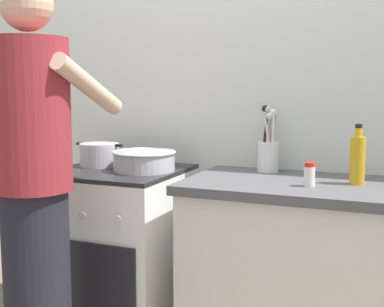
{
  "coord_description": "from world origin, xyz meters",
  "views": [
    {
      "loc": [
        0.92,
        -1.97,
        1.29
      ],
      "look_at": [
        0.05,
        0.12,
        1.0
      ],
      "focal_mm": 47.49,
      "sensor_mm": 36.0,
      "label": 1
    }
  ],
  "objects_px": {
    "utensil_crock": "(268,150)",
    "person": "(35,200)",
    "stove_range": "(120,258)",
    "pot": "(99,155)",
    "spice_bottle": "(309,175)",
    "oil_bottle": "(357,159)",
    "mixing_bowl": "(144,160)"
  },
  "relations": [
    {
      "from": "utensil_crock",
      "to": "person",
      "type": "height_order",
      "value": "person"
    },
    {
      "from": "pot",
      "to": "utensil_crock",
      "type": "height_order",
      "value": "utensil_crock"
    },
    {
      "from": "stove_range",
      "to": "spice_bottle",
      "type": "bearing_deg",
      "value": -5.36
    },
    {
      "from": "mixing_bowl",
      "to": "spice_bottle",
      "type": "distance_m",
      "value": 0.8
    },
    {
      "from": "stove_range",
      "to": "person",
      "type": "height_order",
      "value": "person"
    },
    {
      "from": "stove_range",
      "to": "spice_bottle",
      "type": "xyz_separation_m",
      "value": [
        0.93,
        -0.09,
        0.5
      ]
    },
    {
      "from": "oil_bottle",
      "to": "person",
      "type": "relative_size",
      "value": 0.15
    },
    {
      "from": "mixing_bowl",
      "to": "spice_bottle",
      "type": "bearing_deg",
      "value": -6.53
    },
    {
      "from": "oil_bottle",
      "to": "person",
      "type": "bearing_deg",
      "value": -152.3
    },
    {
      "from": "utensil_crock",
      "to": "oil_bottle",
      "type": "xyz_separation_m",
      "value": [
        0.42,
        -0.18,
        0.0
      ]
    },
    {
      "from": "stove_range",
      "to": "utensil_crock",
      "type": "relative_size",
      "value": 2.87
    },
    {
      "from": "pot",
      "to": "utensil_crock",
      "type": "distance_m",
      "value": 0.85
    },
    {
      "from": "pot",
      "to": "oil_bottle",
      "type": "xyz_separation_m",
      "value": [
        1.25,
        -0.02,
        0.05
      ]
    },
    {
      "from": "stove_range",
      "to": "spice_bottle",
      "type": "relative_size",
      "value": 9.21
    },
    {
      "from": "utensil_crock",
      "to": "oil_bottle",
      "type": "height_order",
      "value": "utensil_crock"
    },
    {
      "from": "mixing_bowl",
      "to": "oil_bottle",
      "type": "relative_size",
      "value": 1.24
    },
    {
      "from": "stove_range",
      "to": "oil_bottle",
      "type": "height_order",
      "value": "oil_bottle"
    },
    {
      "from": "spice_bottle",
      "to": "person",
      "type": "relative_size",
      "value": 0.06
    },
    {
      "from": "stove_range",
      "to": "mixing_bowl",
      "type": "distance_m",
      "value": 0.52
    },
    {
      "from": "utensil_crock",
      "to": "stove_range",
      "type": "bearing_deg",
      "value": -163.03
    },
    {
      "from": "mixing_bowl",
      "to": "person",
      "type": "bearing_deg",
      "value": -107.29
    },
    {
      "from": "oil_bottle",
      "to": "mixing_bowl",
      "type": "bearing_deg",
      "value": -178.21
    },
    {
      "from": "pot",
      "to": "utensil_crock",
      "type": "relative_size",
      "value": 0.84
    },
    {
      "from": "mixing_bowl",
      "to": "oil_bottle",
      "type": "distance_m",
      "value": 0.97
    },
    {
      "from": "pot",
      "to": "spice_bottle",
      "type": "xyz_separation_m",
      "value": [
        1.07,
        -0.14,
        -0.01
      ]
    },
    {
      "from": "spice_bottle",
      "to": "stove_range",
      "type": "bearing_deg",
      "value": 174.64
    },
    {
      "from": "spice_bottle",
      "to": "oil_bottle",
      "type": "xyz_separation_m",
      "value": [
        0.17,
        0.12,
        0.06
      ]
    },
    {
      "from": "spice_bottle",
      "to": "oil_bottle",
      "type": "bearing_deg",
      "value": 35.21
    },
    {
      "from": "spice_bottle",
      "to": "oil_bottle",
      "type": "distance_m",
      "value": 0.22
    },
    {
      "from": "utensil_crock",
      "to": "mixing_bowl",
      "type": "bearing_deg",
      "value": -159.35
    },
    {
      "from": "oil_bottle",
      "to": "person",
      "type": "xyz_separation_m",
      "value": [
        -1.14,
        -0.6,
        -0.14
      ]
    },
    {
      "from": "mixing_bowl",
      "to": "utensil_crock",
      "type": "distance_m",
      "value": 0.59
    }
  ]
}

